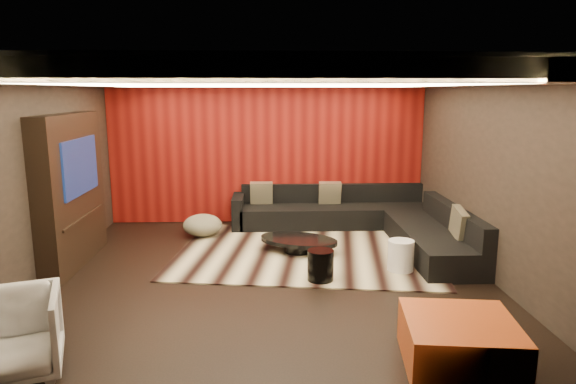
{
  "coord_description": "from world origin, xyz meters",
  "views": [
    {
      "loc": [
        -0.01,
        -6.81,
        2.52
      ],
      "look_at": [
        0.3,
        0.6,
        1.05
      ],
      "focal_mm": 32.0,
      "sensor_mm": 36.0,
      "label": 1
    }
  ],
  "objects_px": {
    "white_side_table": "(401,256)",
    "orange_ottoman": "(459,343)",
    "drum_stool": "(321,265)",
    "armchair": "(11,336)",
    "sectional_sofa": "(366,221)",
    "coffee_table": "(299,245)"
  },
  "relations": [
    {
      "from": "white_side_table",
      "to": "orange_ottoman",
      "type": "relative_size",
      "value": 0.45
    },
    {
      "from": "drum_stool",
      "to": "white_side_table",
      "type": "relative_size",
      "value": 0.91
    },
    {
      "from": "armchair",
      "to": "sectional_sofa",
      "type": "height_order",
      "value": "armchair"
    },
    {
      "from": "coffee_table",
      "to": "white_side_table",
      "type": "xyz_separation_m",
      "value": [
        1.39,
        -0.92,
        0.1
      ]
    },
    {
      "from": "drum_stool",
      "to": "armchair",
      "type": "bearing_deg",
      "value": -143.69
    },
    {
      "from": "orange_ottoman",
      "to": "sectional_sofa",
      "type": "distance_m",
      "value": 4.35
    },
    {
      "from": "orange_ottoman",
      "to": "drum_stool",
      "type": "bearing_deg",
      "value": 115.98
    },
    {
      "from": "drum_stool",
      "to": "sectional_sofa",
      "type": "bearing_deg",
      "value": 64.43
    },
    {
      "from": "white_side_table",
      "to": "orange_ottoman",
      "type": "height_order",
      "value": "white_side_table"
    },
    {
      "from": "coffee_table",
      "to": "drum_stool",
      "type": "distance_m",
      "value": 1.29
    },
    {
      "from": "coffee_table",
      "to": "armchair",
      "type": "relative_size",
      "value": 1.5
    },
    {
      "from": "armchair",
      "to": "sectional_sofa",
      "type": "bearing_deg",
      "value": 28.58
    },
    {
      "from": "coffee_table",
      "to": "sectional_sofa",
      "type": "bearing_deg",
      "value": 35.77
    },
    {
      "from": "coffee_table",
      "to": "white_side_table",
      "type": "relative_size",
      "value": 2.78
    },
    {
      "from": "white_side_table",
      "to": "sectional_sofa",
      "type": "distance_m",
      "value": 1.83
    },
    {
      "from": "drum_stool",
      "to": "sectional_sofa",
      "type": "height_order",
      "value": "sectional_sofa"
    },
    {
      "from": "orange_ottoman",
      "to": "armchair",
      "type": "distance_m",
      "value": 4.06
    },
    {
      "from": "coffee_table",
      "to": "drum_stool",
      "type": "relative_size",
      "value": 3.05
    },
    {
      "from": "drum_stool",
      "to": "orange_ottoman",
      "type": "bearing_deg",
      "value": -64.02
    },
    {
      "from": "sectional_sofa",
      "to": "coffee_table",
      "type": "bearing_deg",
      "value": -144.23
    },
    {
      "from": "orange_ottoman",
      "to": "sectional_sofa",
      "type": "relative_size",
      "value": 0.27
    },
    {
      "from": "armchair",
      "to": "sectional_sofa",
      "type": "distance_m",
      "value": 5.94
    }
  ]
}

